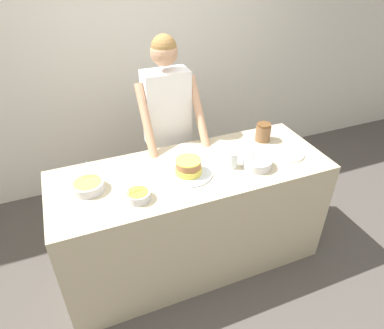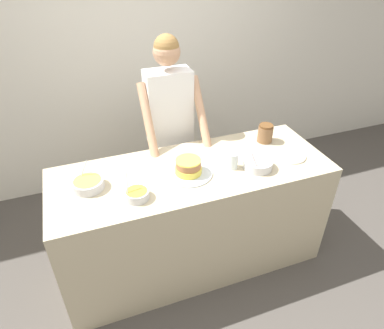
{
  "view_description": "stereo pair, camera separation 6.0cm",
  "coord_description": "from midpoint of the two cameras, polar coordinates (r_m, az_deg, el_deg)",
  "views": [
    {
      "loc": [
        -0.73,
        -1.46,
        2.28
      ],
      "look_at": [
        -0.02,
        0.33,
        0.98
      ],
      "focal_mm": 32.0,
      "sensor_mm": 36.0,
      "label": 1
    },
    {
      "loc": [
        -0.68,
        -1.48,
        2.28
      ],
      "look_at": [
        -0.02,
        0.33,
        0.98
      ],
      "focal_mm": 32.0,
      "sensor_mm": 36.0,
      "label": 2
    }
  ],
  "objects": [
    {
      "name": "ground_plane",
      "position": [
        2.8,
        2.37,
        -20.38
      ],
      "size": [
        14.0,
        14.0,
        0.0
      ],
      "primitive_type": "plane",
      "color": "#4C4742"
    },
    {
      "name": "wall_back",
      "position": [
        3.44,
        -9.51,
        17.11
      ],
      "size": [
        10.0,
        0.05,
        2.6
      ],
      "color": "silver",
      "rests_on": "ground_plane"
    },
    {
      "name": "counter",
      "position": [
        2.68,
        -0.57,
        -8.8
      ],
      "size": [
        1.98,
        0.73,
        0.91
      ],
      "color": "#C6B793",
      "rests_on": "ground_plane"
    },
    {
      "name": "person_baker",
      "position": [
        2.8,
        -4.75,
        7.76
      ],
      "size": [
        0.49,
        0.46,
        1.69
      ],
      "color": "#2D2D38",
      "rests_on": "ground_plane"
    },
    {
      "name": "cake",
      "position": [
        2.33,
        -1.34,
        -0.61
      ],
      "size": [
        0.33,
        0.33,
        0.11
      ],
      "color": "silver",
      "rests_on": "counter"
    },
    {
      "name": "frosting_bowl_orange",
      "position": [
        2.15,
        -9.78,
        -5.06
      ],
      "size": [
        0.15,
        0.15,
        0.17
      ],
      "color": "silver",
      "rests_on": "counter"
    },
    {
      "name": "frosting_bowl_yellow",
      "position": [
        2.3,
        -17.66,
        -3.37
      ],
      "size": [
        0.21,
        0.21,
        0.16
      ],
      "color": "silver",
      "rests_on": "counter"
    },
    {
      "name": "frosting_bowl_pink",
      "position": [
        2.44,
        10.14,
        0.3
      ],
      "size": [
        0.2,
        0.2,
        0.16
      ],
      "color": "silver",
      "rests_on": "counter"
    },
    {
      "name": "drinking_glass",
      "position": [
        2.4,
        6.05,
        0.74
      ],
      "size": [
        0.07,
        0.07,
        0.12
      ],
      "color": "silver",
      "rests_on": "counter"
    },
    {
      "name": "ceramic_plate",
      "position": [
        2.64,
        15.18,
        1.69
      ],
      "size": [
        0.22,
        0.22,
        0.01
      ],
      "color": "white",
      "rests_on": "counter"
    },
    {
      "name": "stoneware_jar",
      "position": [
        2.76,
        11.17,
        5.31
      ],
      "size": [
        0.12,
        0.12,
        0.14
      ],
      "color": "brown",
      "rests_on": "counter"
    }
  ]
}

